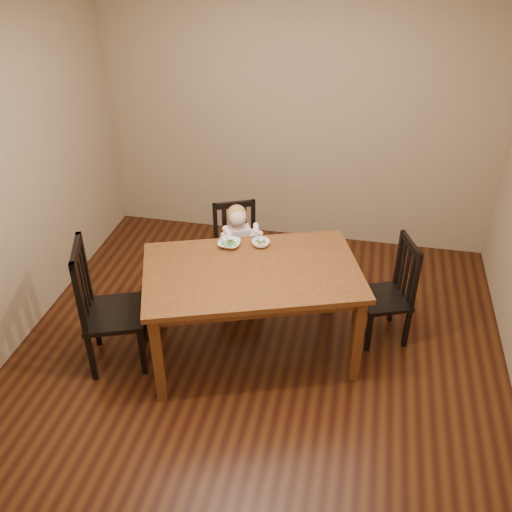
% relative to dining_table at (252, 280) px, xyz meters
% --- Properties ---
extents(room, '(4.01, 4.01, 2.71)m').
position_rel_dining_table_xyz_m(room, '(0.06, -0.04, 0.63)').
color(room, '#3E1F0D').
rests_on(room, ground).
extents(dining_table, '(1.87, 1.47, 0.82)m').
position_rel_dining_table_xyz_m(dining_table, '(0.00, 0.00, 0.00)').
color(dining_table, '#452110').
rests_on(dining_table, room).
extents(chair_child, '(0.52, 0.51, 0.93)m').
position_rel_dining_table_xyz_m(chair_child, '(-0.29, 0.73, -0.28)').
color(chair_child, black).
rests_on(chair_child, room).
extents(chair_left, '(0.58, 0.60, 1.09)m').
position_rel_dining_table_xyz_m(chair_left, '(-1.08, -0.32, -0.20)').
color(chair_left, black).
rests_on(chair_left, room).
extents(chair_right, '(0.50, 0.51, 0.92)m').
position_rel_dining_table_xyz_m(chair_right, '(1.07, 0.44, -0.28)').
color(chair_right, black).
rests_on(chair_right, room).
extents(toddler, '(0.42, 0.46, 0.51)m').
position_rel_dining_table_xyz_m(toddler, '(-0.27, 0.69, -0.15)').
color(toddler, white).
rests_on(toddler, chair_child).
extents(bowl_peas, '(0.18, 0.18, 0.04)m').
position_rel_dining_table_xyz_m(bowl_peas, '(-0.25, 0.29, 0.12)').
color(bowl_peas, white).
rests_on(bowl_peas, dining_table).
extents(bowl_veg, '(0.15, 0.15, 0.05)m').
position_rel_dining_table_xyz_m(bowl_veg, '(-0.00, 0.35, 0.12)').
color(bowl_veg, white).
rests_on(bowl_veg, dining_table).
extents(fork, '(0.10, 0.10, 0.05)m').
position_rel_dining_table_xyz_m(fork, '(-0.28, 0.26, 0.14)').
color(fork, silver).
rests_on(fork, bowl_peas).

